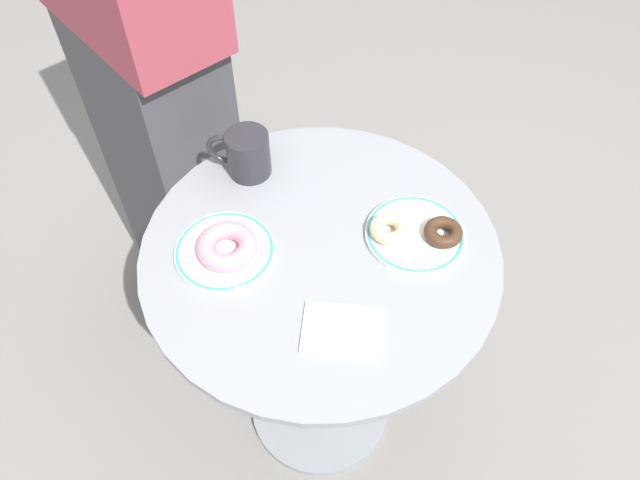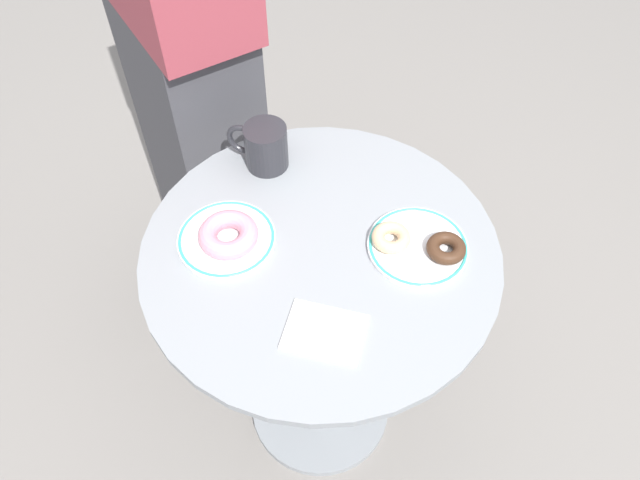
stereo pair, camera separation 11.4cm
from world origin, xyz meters
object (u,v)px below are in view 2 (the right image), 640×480
Objects in this scene: plate_right at (418,246)px; coffee_mug at (264,146)px; paper_napkin at (325,332)px; donut_chocolate at (446,248)px; person_figure at (183,47)px; plate_left at (227,239)px; donut_pink_frosted at (228,235)px; donut_glazed at (391,238)px; cafe_table at (320,318)px.

coffee_mug is at bearing 156.69° from plate_right.
coffee_mug is at bearing 120.67° from paper_napkin.
donut_chocolate is at bearing -6.10° from plate_right.
donut_chocolate is 0.04× the size of person_figure.
plate_left is 1.67× the size of donut_pink_frosted.
donut_pink_frosted is at bearing -60.07° from person_figure.
coffee_mug is (-0.35, 0.15, 0.04)m from plate_right.
plate_right is 2.60× the size of donut_chocolate.
donut_glazed is 0.55× the size of coffee_mug.
donut_glazed is at bearing -173.93° from plate_right.
person_figure reaches higher than donut_pink_frosted.
person_figure reaches higher than donut_glazed.
cafe_table is at bearing -162.86° from donut_glazed.
donut_glazed is at bearing 13.46° from donut_pink_frosted.
paper_napkin is (-0.08, -0.21, -0.02)m from donut_glazed.
donut_chocolate is 0.76m from person_figure.
plate_left is 0.31m from donut_glazed.
person_figure is at bearing 150.25° from donut_chocolate.
plate_left is 0.11× the size of person_figure.
donut_glazed is (0.30, 0.07, -0.01)m from donut_pink_frosted.
plate_right is at bearing 12.39° from donut_pink_frosted.
donut_chocolate is (0.41, 0.06, 0.02)m from plate_left.
cafe_table is 0.32m from paper_napkin.
donut_pink_frosted is at bearing -166.54° from donut_glazed.
paper_napkin is 0.77m from person_figure.
plate_left is 0.27m from paper_napkin.
coffee_mug reaches higher than cafe_table.
plate_left is 0.36m from plate_right.
donut_glazed is 0.04× the size of person_figure.
donut_pink_frosted is (-0.17, -0.03, 0.28)m from cafe_table.
plate_right is at bearing 173.90° from donut_chocolate.
plate_left is 0.51m from person_figure.
coffee_mug is 0.08× the size of person_figure.
plate_right is at bearing 6.07° from donut_glazed.
donut_glazed reaches higher than plate_right.
cafe_table is 10.27× the size of donut_chocolate.
plate_left is 0.03m from donut_pink_frosted.
donut_chocolate is at bearing 50.05° from paper_napkin.
plate_left is 1.42× the size of coffee_mug.
donut_pink_frosted is 0.31m from donut_glazed.
donut_glazed is at bearing -27.70° from coffee_mug.
person_figure is at bearing 119.41° from plate_left.
coffee_mug is (-0.30, 0.15, 0.03)m from donut_glazed.
coffee_mug is at bearing -40.42° from person_figure.
donut_glazed is 0.23m from paper_napkin.
coffee_mug is (-0.40, 0.15, 0.03)m from donut_chocolate.
cafe_table is at bearing 8.07° from plate_left.
donut_chocolate reaches higher than cafe_table.
cafe_table is 3.95× the size of plate_right.
plate_right is 0.72m from person_figure.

